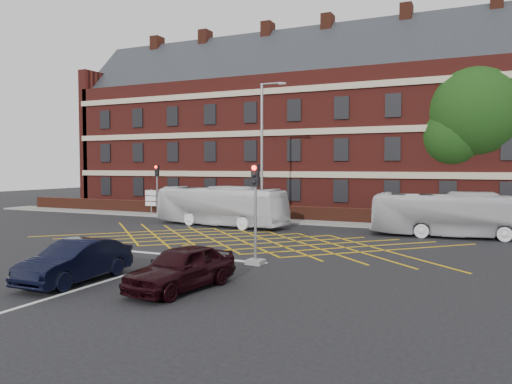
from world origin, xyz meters
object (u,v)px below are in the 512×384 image
at_px(car_navy, 76,261).
at_px(traffic_light_near, 255,223).
at_px(street_lamp, 263,177).
at_px(direction_signs, 151,199).
at_px(bus_right, 455,215).
at_px(traffic_light_far, 157,195).
at_px(bus_left, 220,206).
at_px(car_maroon, 181,267).
at_px(deciduous_tree, 475,121).
at_px(utility_cabinet, 189,255).

height_order(car_navy, traffic_light_near, traffic_light_near).
distance_m(street_lamp, direction_signs, 12.88).
distance_m(bus_right, street_lamp, 12.52).
bearing_deg(traffic_light_far, bus_left, -23.70).
distance_m(car_maroon, street_lamp, 17.93).
height_order(traffic_light_near, traffic_light_far, same).
distance_m(car_navy, deciduous_tree, 31.25).
distance_m(car_navy, traffic_light_far, 23.37).
bearing_deg(direction_signs, car_maroon, -51.17).
relative_size(deciduous_tree, street_lamp, 1.23).
bearing_deg(deciduous_tree, street_lamp, -142.68).
bearing_deg(traffic_light_near, street_lamp, 112.63).
bearing_deg(bus_left, deciduous_tree, -47.51).
xyz_separation_m(bus_left, utility_cabinet, (5.33, -12.49, -0.99)).
relative_size(car_maroon, traffic_light_far, 1.04).
bearing_deg(car_maroon, utility_cabinet, 127.27).
bearing_deg(car_navy, car_maroon, 7.84).
relative_size(traffic_light_far, street_lamp, 0.44).
relative_size(bus_right, traffic_light_far, 2.24).
height_order(bus_left, traffic_light_far, traffic_light_far).
relative_size(car_navy, street_lamp, 0.47).
relative_size(traffic_light_far, direction_signs, 1.94).
bearing_deg(bus_left, utility_cabinet, -148.30).
distance_m(traffic_light_near, direction_signs, 23.39).
bearing_deg(traffic_light_near, deciduous_tree, 70.01).
relative_size(deciduous_tree, traffic_light_far, 2.82).
xyz_separation_m(car_navy, traffic_light_far, (-11.25, 20.46, 1.01)).
relative_size(bus_left, car_navy, 2.18).
relative_size(car_maroon, street_lamp, 0.45).
height_order(car_navy, traffic_light_far, traffic_light_far).
bearing_deg(traffic_light_near, bus_left, 125.01).
bearing_deg(deciduous_tree, traffic_light_near, -109.99).
height_order(car_maroon, deciduous_tree, deciduous_tree).
bearing_deg(traffic_light_far, street_lamp, -14.01).
distance_m(bus_left, traffic_light_near, 13.88).
distance_m(deciduous_tree, traffic_light_far, 25.62).
relative_size(bus_right, car_maroon, 2.16).
height_order(bus_left, deciduous_tree, deciduous_tree).
xyz_separation_m(car_maroon, traffic_light_far, (-15.35, 19.81, 1.01)).
relative_size(bus_right, deciduous_tree, 0.80).
height_order(car_navy, direction_signs, direction_signs).
relative_size(car_navy, traffic_light_far, 1.07).
bearing_deg(bus_left, street_lamp, -66.64).
bearing_deg(bus_right, traffic_light_near, 143.40).
height_order(bus_left, traffic_light_near, traffic_light_near).
distance_m(bus_left, car_navy, 17.36).
height_order(bus_right, utility_cabinet, bus_right).
bearing_deg(traffic_light_near, utility_cabinet, -156.93).
bearing_deg(bus_left, traffic_light_far, 74.88).
bearing_deg(street_lamp, car_maroon, -74.99).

